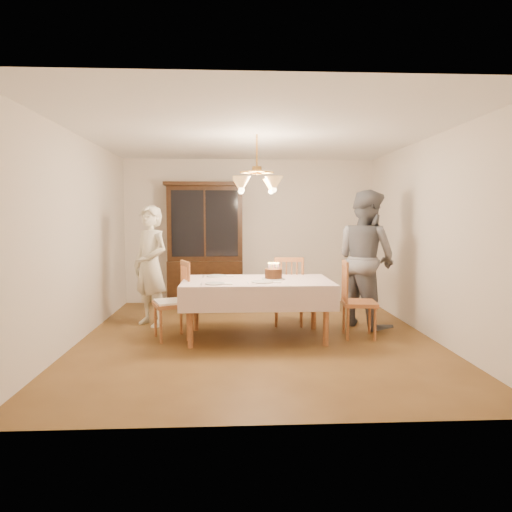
{
  "coord_description": "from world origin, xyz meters",
  "views": [
    {
      "loc": [
        -0.31,
        -5.81,
        1.58
      ],
      "look_at": [
        0.0,
        0.2,
        1.05
      ],
      "focal_mm": 32.0,
      "sensor_mm": 36.0,
      "label": 1
    }
  ],
  "objects": [
    {
      "name": "chair_left_end",
      "position": [
        -1.09,
        0.01,
        0.45
      ],
      "size": [
        0.54,
        0.56,
        1.0
      ],
      "color": "#96542B",
      "rests_on": "ground"
    },
    {
      "name": "room_shell",
      "position": [
        0.0,
        0.0,
        1.58
      ],
      "size": [
        5.0,
        5.0,
        5.0
      ],
      "color": "white",
      "rests_on": "ground"
    },
    {
      "name": "chair_right_end",
      "position": [
        1.32,
        -0.05,
        0.44
      ],
      "size": [
        0.46,
        0.48,
        1.0
      ],
      "color": "#96542B",
      "rests_on": "ground"
    },
    {
      "name": "elderly_woman",
      "position": [
        -1.49,
        0.77,
        0.86
      ],
      "size": [
        0.75,
        0.72,
        1.73
      ],
      "primitive_type": "imported",
      "rotation": [
        0.0,
        0.0,
        -0.71
      ],
      "color": "white",
      "rests_on": "ground"
    },
    {
      "name": "china_hutch",
      "position": [
        -0.79,
        2.25,
        1.04
      ],
      "size": [
        1.38,
        0.54,
        2.16
      ],
      "color": "black",
      "rests_on": "ground"
    },
    {
      "name": "chair_far_side",
      "position": [
        0.5,
        0.69,
        0.44
      ],
      "size": [
        0.49,
        0.47,
        1.0
      ],
      "color": "#96542B",
      "rests_on": "ground"
    },
    {
      "name": "place_setting_near_right",
      "position": [
        0.07,
        -0.23,
        0.77
      ],
      "size": [
        0.42,
        0.27,
        0.02
      ],
      "color": "white",
      "rests_on": "dining_table"
    },
    {
      "name": "dining_table",
      "position": [
        0.0,
        0.0,
        0.68
      ],
      "size": [
        1.9,
        1.1,
        0.76
      ],
      "color": "#96542B",
      "rests_on": "ground"
    },
    {
      "name": "place_setting_near_left",
      "position": [
        -0.51,
        -0.35,
        0.77
      ],
      "size": [
        0.38,
        0.23,
        0.02
      ],
      "color": "white",
      "rests_on": "dining_table"
    },
    {
      "name": "place_setting_far_left",
      "position": [
        -0.52,
        0.35,
        0.77
      ],
      "size": [
        0.42,
        0.27,
        0.02
      ],
      "color": "white",
      "rests_on": "dining_table"
    },
    {
      "name": "ground",
      "position": [
        0.0,
        0.0,
        0.0
      ],
      "size": [
        5.0,
        5.0,
        0.0
      ],
      "primitive_type": "plane",
      "color": "brown",
      "rests_on": "ground"
    },
    {
      "name": "chandelier",
      "position": [
        -0.0,
        -0.0,
        1.98
      ],
      "size": [
        0.62,
        0.62,
        0.73
      ],
      "color": "#BF8C3F",
      "rests_on": "ground"
    },
    {
      "name": "adult_in_grey",
      "position": [
        1.59,
        0.57,
        0.97
      ],
      "size": [
        1.1,
        1.18,
        1.94
      ],
      "primitive_type": "imported",
      "rotation": [
        0.0,
        0.0,
        2.08
      ],
      "color": "slate",
      "rests_on": "ground"
    },
    {
      "name": "birthday_cake",
      "position": [
        0.22,
        0.05,
        0.82
      ],
      "size": [
        0.3,
        0.3,
        0.22
      ],
      "color": "white",
      "rests_on": "dining_table"
    }
  ]
}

